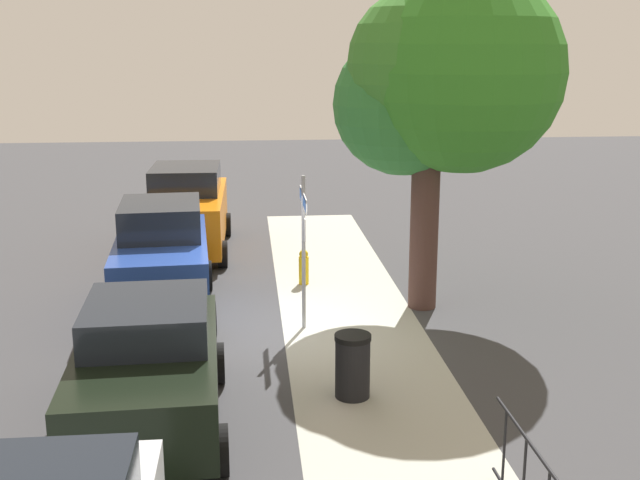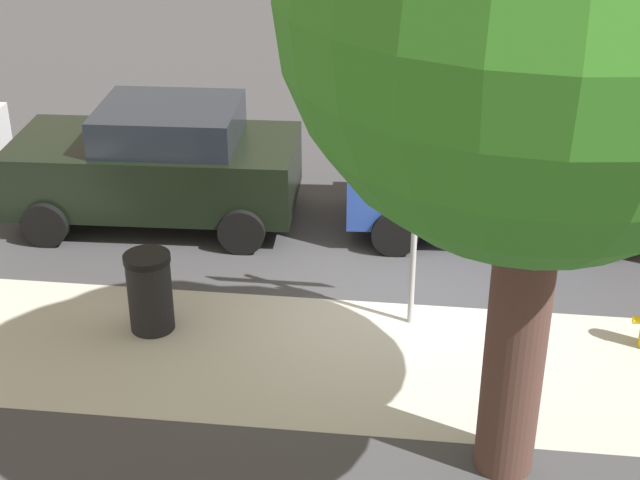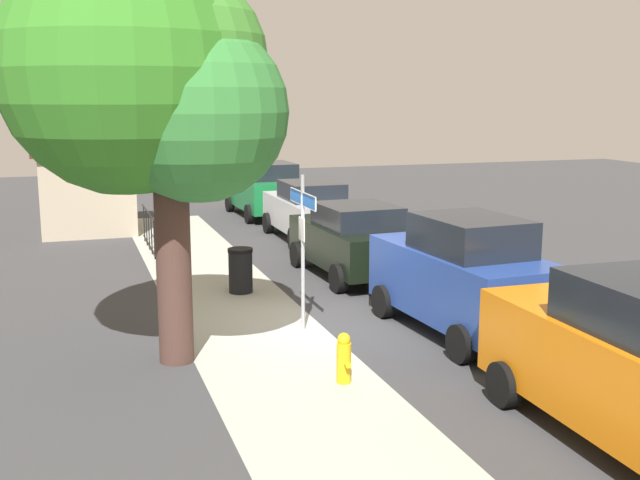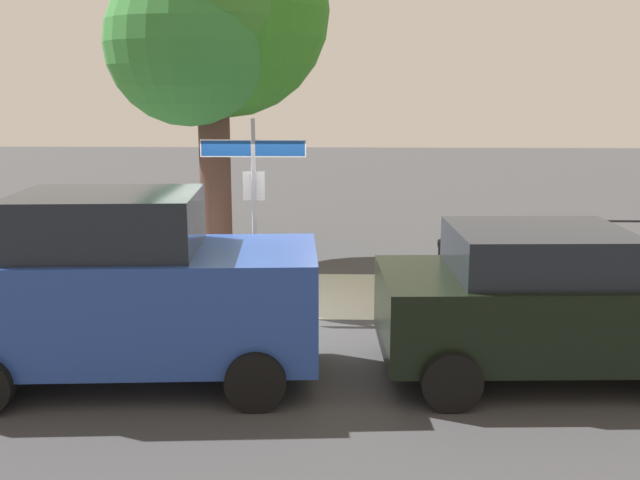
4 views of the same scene
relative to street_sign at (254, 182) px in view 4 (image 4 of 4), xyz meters
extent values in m
plane|color=#38383A|center=(0.14, -0.40, -1.95)|extent=(60.00, 60.00, 0.00)
cube|color=#A6A699|center=(2.14, 0.90, -1.95)|extent=(24.00, 2.60, 0.00)
cylinder|color=#9EA0A5|center=(0.00, 0.00, -0.52)|extent=(0.07, 0.07, 2.86)
cube|color=#144799|center=(0.00, 0.00, 0.48)|extent=(1.50, 0.02, 0.22)
cube|color=white|center=(0.00, 0.00, 0.48)|extent=(1.53, 0.02, 0.25)
cube|color=silver|center=(0.00, 0.02, -0.07)|extent=(0.32, 0.02, 0.42)
cylinder|color=#49312A|center=(-0.98, 2.45, -0.34)|extent=(0.56, 0.56, 3.23)
sphere|color=#339129|center=(-0.82, 2.76, 2.61)|extent=(3.02, 3.02, 3.02)
sphere|color=#327B23|center=(-0.85, 3.07, 2.68)|extent=(3.80, 3.80, 3.80)
sphere|color=#307734|center=(-1.31, 2.05, 2.06)|extent=(2.76, 2.76, 2.76)
cube|color=navy|center=(-1.06, -2.67, -1.03)|extent=(4.21, 1.98, 1.21)
cube|color=black|center=(-1.30, -2.68, -0.10)|extent=(2.07, 1.64, 0.64)
cylinder|color=black|center=(0.28, -1.72, -1.63)|extent=(0.65, 0.26, 0.64)
cylinder|color=black|center=(0.39, -3.43, -1.63)|extent=(0.65, 0.26, 0.64)
cylinder|color=black|center=(-2.51, -1.90, -1.63)|extent=(0.65, 0.26, 0.64)
cube|color=black|center=(3.74, -2.39, -1.18)|extent=(4.08, 2.03, 0.91)
cube|color=black|center=(3.50, -2.40, -0.46)|extent=(1.99, 1.71, 0.52)
cylinder|color=black|center=(5.06, -1.41, -1.63)|extent=(0.65, 0.25, 0.64)
cylinder|color=black|center=(2.34, -1.52, -1.63)|extent=(0.65, 0.25, 0.64)
cylinder|color=black|center=(2.42, -3.38, -1.63)|extent=(0.65, 0.25, 0.64)
cylinder|color=black|center=(5.79, 1.90, -1.43)|extent=(0.03, 0.03, 1.05)
cylinder|color=yellow|center=(-2.74, 0.20, -1.64)|extent=(0.22, 0.22, 0.62)
sphere|color=yellow|center=(-2.74, 0.20, -1.27)|extent=(0.20, 0.20, 0.20)
cylinder|color=yellow|center=(-2.90, 0.20, -1.61)|extent=(0.10, 0.09, 0.09)
cylinder|color=yellow|center=(-2.58, 0.20, -1.61)|extent=(0.10, 0.09, 0.09)
cylinder|color=black|center=(3.03, 0.50, -1.50)|extent=(0.52, 0.52, 0.90)
cylinder|color=black|center=(3.03, 0.50, -1.01)|extent=(0.55, 0.55, 0.08)
camera|label=1|loc=(13.82, -1.01, 3.16)|focal=44.23mm
camera|label=2|loc=(-0.09, 9.73, 4.15)|focal=53.23mm
camera|label=3|loc=(-13.09, 3.99, 2.33)|focal=43.32mm
camera|label=4|loc=(1.26, -10.54, 1.37)|focal=41.15mm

